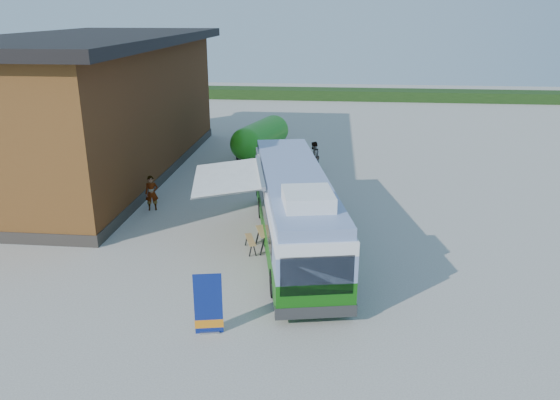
# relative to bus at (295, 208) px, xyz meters

# --- Properties ---
(ground) EXTENTS (100.00, 100.00, 0.00)m
(ground) POSITION_rel_bus_xyz_m (-1.12, -0.73, -1.66)
(ground) COLOR #BCB7AD
(ground) RESTS_ON ground
(barn) EXTENTS (9.60, 21.20, 7.50)m
(barn) POSITION_rel_bus_xyz_m (-11.62, 9.27, 1.93)
(barn) COLOR brown
(barn) RESTS_ON ground
(hedge) EXTENTS (40.00, 3.00, 1.00)m
(hedge) POSITION_rel_bus_xyz_m (6.88, 37.27, -1.16)
(hedge) COLOR #264419
(hedge) RESTS_ON ground
(bus) EXTENTS (4.51, 11.58, 3.48)m
(bus) POSITION_rel_bus_xyz_m (0.00, 0.00, 0.00)
(bus) COLOR #1B6911
(bus) RESTS_ON ground
(awning) EXTENTS (3.35, 4.61, 0.52)m
(awning) POSITION_rel_bus_xyz_m (-2.42, 0.37, 0.87)
(awning) COLOR white
(awning) RESTS_ON ground
(banner) EXTENTS (0.81, 0.28, 1.88)m
(banner) POSITION_rel_bus_xyz_m (-1.96, -6.10, -0.89)
(banner) COLOR navy
(banner) RESTS_ON ground
(picnic_table) EXTENTS (1.68, 1.58, 0.78)m
(picnic_table) POSITION_rel_bus_xyz_m (-1.12, -0.24, -1.08)
(picnic_table) COLOR tan
(picnic_table) RESTS_ON ground
(person_a) EXTENTS (0.68, 0.54, 1.62)m
(person_a) POSITION_rel_bus_xyz_m (-6.82, 3.60, -0.85)
(person_a) COLOR #999999
(person_a) RESTS_ON ground
(person_b) EXTENTS (0.96, 1.03, 1.69)m
(person_b) POSITION_rel_bus_xyz_m (0.28, 10.78, -0.82)
(person_b) COLOR #999999
(person_b) RESTS_ON ground
(slurry_tanker) EXTENTS (3.03, 6.20, 2.36)m
(slurry_tanker) POSITION_rel_bus_xyz_m (-3.06, 13.02, -0.31)
(slurry_tanker) COLOR #28961B
(slurry_tanker) RESTS_ON ground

